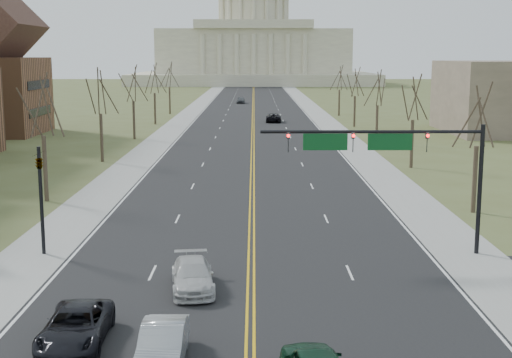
{
  "coord_description": "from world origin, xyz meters",
  "views": [
    {
      "loc": [
        0.15,
        -24.69,
        10.9
      ],
      "look_at": [
        0.28,
        20.45,
        3.0
      ],
      "focal_mm": 50.0,
      "sensor_mm": 36.0,
      "label": 1
    }
  ],
  "objects_px": {
    "car_sb_inner_lead": "(163,345)",
    "car_sb_inner_second": "(193,276)",
    "signal_mast": "(389,151)",
    "signal_left": "(41,188)",
    "car_far_sb": "(241,100)",
    "car_sb_outer_lead": "(76,326)",
    "car_far_nb": "(274,117)"
  },
  "relations": [
    {
      "from": "car_far_nb",
      "to": "car_sb_inner_second",
      "type": "bearing_deg",
      "value": 87.65
    },
    {
      "from": "car_sb_outer_lead",
      "to": "car_far_nb",
      "type": "bearing_deg",
      "value": 82.07
    },
    {
      "from": "car_sb_outer_lead",
      "to": "car_sb_inner_second",
      "type": "height_order",
      "value": "car_sb_outer_lead"
    },
    {
      "from": "signal_left",
      "to": "car_far_sb",
      "type": "distance_m",
      "value": 124.14
    },
    {
      "from": "signal_left",
      "to": "signal_mast",
      "type": "bearing_deg",
      "value": -0.0
    },
    {
      "from": "car_sb_outer_lead",
      "to": "car_far_nb",
      "type": "distance_m",
      "value": 91.46
    },
    {
      "from": "signal_mast",
      "to": "car_sb_inner_second",
      "type": "relative_size",
      "value": 2.57
    },
    {
      "from": "car_sb_inner_lead",
      "to": "car_sb_outer_lead",
      "type": "bearing_deg",
      "value": 152.53
    },
    {
      "from": "car_sb_outer_lead",
      "to": "car_far_nb",
      "type": "xyz_separation_m",
      "value": [
        10.0,
        90.91,
        0.03
      ]
    },
    {
      "from": "car_far_sb",
      "to": "signal_left",
      "type": "bearing_deg",
      "value": -93.16
    },
    {
      "from": "car_sb_inner_second",
      "to": "car_far_nb",
      "type": "distance_m",
      "value": 84.78
    },
    {
      "from": "car_sb_inner_lead",
      "to": "car_far_sb",
      "type": "height_order",
      "value": "car_far_sb"
    },
    {
      "from": "signal_mast",
      "to": "signal_left",
      "type": "distance_m",
      "value": 19.06
    },
    {
      "from": "signal_left",
      "to": "car_sb_inner_lead",
      "type": "height_order",
      "value": "signal_left"
    },
    {
      "from": "signal_left",
      "to": "car_sb_outer_lead",
      "type": "xyz_separation_m",
      "value": [
        4.86,
        -12.48,
        -3.0
      ]
    },
    {
      "from": "car_sb_outer_lead",
      "to": "car_far_sb",
      "type": "relative_size",
      "value": 1.11
    },
    {
      "from": "car_far_nb",
      "to": "car_far_sb",
      "type": "height_order",
      "value": "car_far_sb"
    },
    {
      "from": "signal_mast",
      "to": "car_far_sb",
      "type": "relative_size",
      "value": 2.68
    },
    {
      "from": "car_sb_inner_second",
      "to": "car_sb_outer_lead",
      "type": "bearing_deg",
      "value": -128.79
    },
    {
      "from": "car_sb_inner_lead",
      "to": "car_sb_inner_second",
      "type": "xyz_separation_m",
      "value": [
        0.37,
        8.17,
        -0.05
      ]
    },
    {
      "from": "car_far_sb",
      "to": "car_sb_inner_second",
      "type": "bearing_deg",
      "value": -89.11
    },
    {
      "from": "car_far_sb",
      "to": "car_sb_inner_lead",
      "type": "bearing_deg",
      "value": -89.26
    },
    {
      "from": "signal_mast",
      "to": "signal_left",
      "type": "relative_size",
      "value": 2.02
    },
    {
      "from": "car_sb_inner_second",
      "to": "car_far_sb",
      "type": "bearing_deg",
      "value": 82.88
    },
    {
      "from": "car_far_nb",
      "to": "car_sb_outer_lead",
      "type": "bearing_deg",
      "value": 85.49
    },
    {
      "from": "car_sb_inner_lead",
      "to": "car_far_nb",
      "type": "xyz_separation_m",
      "value": [
        6.45,
        92.73,
        -0.0
      ]
    },
    {
      "from": "car_sb_inner_lead",
      "to": "car_far_nb",
      "type": "distance_m",
      "value": 92.96
    },
    {
      "from": "car_sb_inner_lead",
      "to": "car_far_nb",
      "type": "bearing_deg",
      "value": 85.71
    },
    {
      "from": "car_sb_inner_lead",
      "to": "car_far_sb",
      "type": "relative_size",
      "value": 0.99
    },
    {
      "from": "signal_mast",
      "to": "car_sb_inner_second",
      "type": "distance_m",
      "value": 12.91
    },
    {
      "from": "signal_mast",
      "to": "car_sb_outer_lead",
      "type": "distance_m",
      "value": 19.49
    },
    {
      "from": "signal_left",
      "to": "car_far_sb",
      "type": "bearing_deg",
      "value": 86.01
    }
  ]
}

